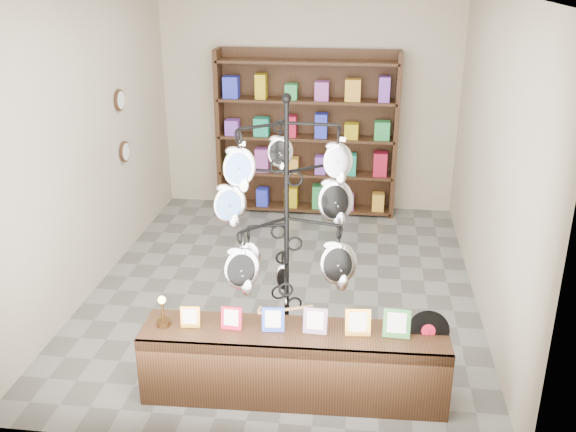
{
  "coord_description": "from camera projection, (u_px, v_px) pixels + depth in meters",
  "views": [
    {
      "loc": [
        0.81,
        -6.07,
        3.26
      ],
      "look_at": [
        0.17,
        -1.0,
        1.22
      ],
      "focal_mm": 40.0,
      "sensor_mm": 36.0,
      "label": 1
    }
  ],
  "objects": [
    {
      "name": "display_tree",
      "position": [
        287.0,
        219.0,
        5.06
      ],
      "size": [
        1.24,
        1.22,
        2.36
      ],
      "rotation": [
        0.0,
        0.0,
        0.28
      ],
      "color": "black",
      "rests_on": "ground"
    },
    {
      "name": "front_shelf",
      "position": [
        294.0,
        363.0,
        5.08
      ],
      "size": [
        2.4,
        0.58,
        0.84
      ],
      "rotation": [
        0.0,
        0.0,
        0.04
      ],
      "color": "black",
      "rests_on": "ground"
    },
    {
      "name": "wall_clocks",
      "position": [
        122.0,
        126.0,
        7.31
      ],
      "size": [
        0.03,
        0.24,
        0.84
      ],
      "color": "black",
      "rests_on": "ground"
    },
    {
      "name": "back_shelving",
      "position": [
        307.0,
        138.0,
        8.63
      ],
      "size": [
        2.42,
        0.36,
        2.2
      ],
      "color": "black",
      "rests_on": "ground"
    },
    {
      "name": "room_envelope",
      "position": [
        284.0,
        117.0,
        6.21
      ],
      "size": [
        5.0,
        5.0,
        5.0
      ],
      "color": "#BFB09A",
      "rests_on": "ground"
    },
    {
      "name": "ground",
      "position": [
        284.0,
        286.0,
        6.9
      ],
      "size": [
        5.0,
        5.0,
        0.0
      ],
      "primitive_type": "plane",
      "color": "slate",
      "rests_on": "ground"
    }
  ]
}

